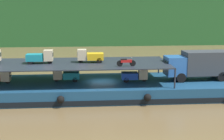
# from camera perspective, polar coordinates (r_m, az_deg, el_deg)

# --- Properties ---
(ground_plane) EXTENTS (400.00, 400.00, 0.00)m
(ground_plane) POSITION_cam_1_polar(r_m,az_deg,el_deg) (35.35, -1.70, -4.32)
(ground_plane) COLOR brown
(cargo_barge) EXTENTS (30.69, 8.65, 1.50)m
(cargo_barge) POSITION_cam_1_polar(r_m,az_deg,el_deg) (35.13, -1.71, -3.16)
(cargo_barge) COLOR navy
(cargo_barge) RESTS_ON ground
(covered_lorry) EXTENTS (7.91, 2.52, 3.10)m
(covered_lorry) POSITION_cam_1_polar(r_m,az_deg,el_deg) (36.51, 14.74, 0.96)
(covered_lorry) COLOR #285BA3
(covered_lorry) RESTS_ON cargo_barge
(cargo_rack) EXTENTS (21.49, 7.28, 2.00)m
(cargo_rack) POSITION_cam_1_polar(r_m,az_deg,el_deg) (34.59, -8.04, 1.07)
(cargo_rack) COLOR #232833
(cargo_rack) RESTS_ON cargo_barge
(mini_truck_lower_aft) EXTENTS (2.76, 1.23, 1.38)m
(mini_truck_lower_aft) POSITION_cam_1_polar(r_m,az_deg,el_deg) (35.14, -7.99, -0.84)
(mini_truck_lower_aft) COLOR teal
(mini_truck_lower_aft) RESTS_ON cargo_barge
(mini_truck_lower_mid) EXTENTS (2.78, 1.27, 1.38)m
(mini_truck_lower_mid) POSITION_cam_1_polar(r_m,az_deg,el_deg) (34.79, 3.99, -0.88)
(mini_truck_lower_mid) COLOR #1E47B7
(mini_truck_lower_mid) RESTS_ON cargo_barge
(mini_truck_upper_mid) EXTENTS (2.74, 1.21, 1.38)m
(mini_truck_upper_mid) POSITION_cam_1_polar(r_m,az_deg,el_deg) (34.86, -12.30, 2.25)
(mini_truck_upper_mid) COLOR teal
(mini_truck_upper_mid) RESTS_ON cargo_rack
(mini_truck_upper_fore) EXTENTS (2.76, 1.23, 1.38)m
(mini_truck_upper_fore) POSITION_cam_1_polar(r_m,az_deg,el_deg) (34.70, -3.83, 2.45)
(mini_truck_upper_fore) COLOR gold
(mini_truck_upper_fore) RESTS_ON cargo_rack
(motorcycle_upper_port) EXTENTS (1.90, 0.55, 0.87)m
(motorcycle_upper_port) POSITION_cam_1_polar(r_m,az_deg,el_deg) (32.54, 2.44, 1.40)
(motorcycle_upper_port) COLOR black
(motorcycle_upper_port) RESTS_ON cargo_rack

